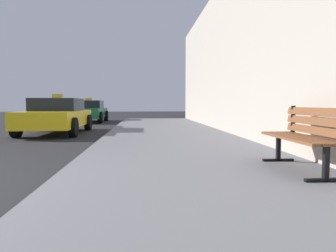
% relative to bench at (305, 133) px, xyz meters
% --- Properties ---
extents(sidewalk, '(4.00, 32.00, 0.15)m').
position_rel_bench_xyz_m(sidewalk, '(-1.39, -0.63, -0.58)').
color(sidewalk, slate).
rests_on(sidewalk, ground_plane).
extents(bench, '(0.52, 1.55, 0.89)m').
position_rel_bench_xyz_m(bench, '(0.00, 0.00, 0.00)').
color(bench, brown).
rests_on(bench, sidewalk).
extents(car_yellow, '(2.00, 4.11, 1.43)m').
position_rel_bench_xyz_m(car_yellow, '(-5.37, 7.26, -0.01)').
color(car_yellow, yellow).
rests_on(car_yellow, ground_plane).
extents(car_green, '(1.99, 4.01, 1.43)m').
position_rel_bench_xyz_m(car_green, '(-5.50, 14.30, -0.01)').
color(car_green, '#196638').
rests_on(car_green, ground_plane).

